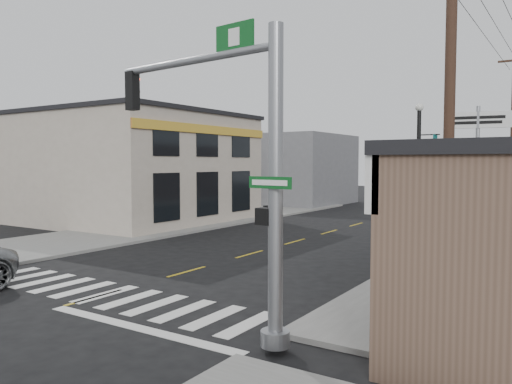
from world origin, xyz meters
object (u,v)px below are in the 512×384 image
Objects in this scene: lamp_post at (420,169)px; dance_center_sign at (478,138)px; utility_pole_near at (449,119)px; fire_hydrant at (406,258)px; traffic_signal_pole at (243,152)px; bare_tree at (506,162)px; guide_sign at (445,219)px.

dance_center_sign is (0.81, 7.73, 1.49)m from lamp_post.
lamp_post is 0.65× the size of utility_pole_near.
fire_hydrant is 0.08× the size of utility_pole_near.
traffic_signal_pole is at bearing -95.93° from fire_hydrant.
traffic_signal_pole is 1.11× the size of lamp_post.
fire_hydrant is 0.16× the size of bare_tree.
fire_hydrant is 0.11× the size of dance_center_sign.
utility_pole_near is at bearing -81.50° from guide_sign.
dance_center_sign is 0.72× the size of utility_pole_near.
traffic_signal_pole is 11.07m from lamp_post.
lamp_post is at bearing 107.47° from utility_pole_near.
dance_center_sign reaches higher than fire_hydrant.
bare_tree is 0.52× the size of utility_pole_near.
traffic_signal_pole is 9.48m from fire_hydrant.
utility_pole_near reaches higher than fire_hydrant.
guide_sign reaches higher than fire_hydrant.
dance_center_sign reaches higher than lamp_post.
guide_sign is 2.35m from fire_hydrant.
bare_tree is at bearing -87.31° from dance_center_sign.
traffic_signal_pole is at bearing -137.74° from utility_pole_near.
utility_pole_near reaches higher than lamp_post.
bare_tree is (2.86, -14.02, -1.24)m from dance_center_sign.
fire_hydrant is at bearing 142.05° from guide_sign.
utility_pole_near is (2.47, -5.52, 4.29)m from fire_hydrant.
dance_center_sign is at bearing 86.47° from fire_hydrant.
dance_center_sign reaches higher than guide_sign.
utility_pole_near is (1.85, -15.54, -0.27)m from dance_center_sign.
bare_tree is 2.06m from utility_pole_near.
lamp_post reaches higher than guide_sign.
guide_sign is at bearing 123.73° from bare_tree.
fire_hydrant is 0.12× the size of lamp_post.
lamp_post is at bearing 112.80° from guide_sign.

